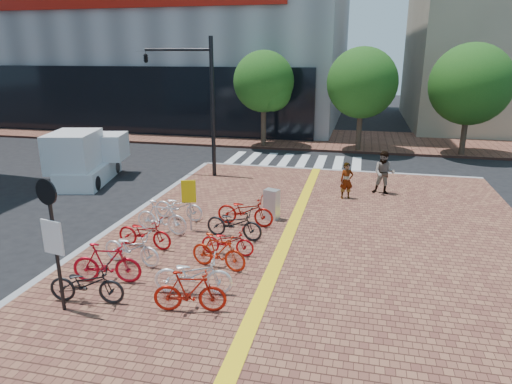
% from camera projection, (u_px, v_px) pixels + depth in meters
% --- Properties ---
extents(ground, '(120.00, 120.00, 0.00)m').
position_uv_depth(ground, '(203.00, 270.00, 12.91)').
color(ground, black).
rests_on(ground, ground).
extents(kerb_north, '(14.00, 0.25, 0.15)m').
position_uv_depth(kerb_north, '(336.00, 171.00, 23.42)').
color(kerb_north, gray).
rests_on(kerb_north, ground).
extents(far_sidewalk, '(70.00, 8.00, 0.15)m').
position_uv_depth(far_sidewalk, '(301.00, 138.00, 32.46)').
color(far_sidewalk, brown).
rests_on(far_sidewalk, ground).
extents(crosswalk, '(7.50, 4.00, 0.01)m').
position_uv_depth(crosswalk, '(294.00, 162.00, 25.85)').
color(crosswalk, silver).
rests_on(crosswalk, ground).
extents(street_trees, '(16.20, 4.60, 6.35)m').
position_uv_depth(street_trees, '(380.00, 85.00, 26.89)').
color(street_trees, '#38281E').
rests_on(street_trees, far_sidewalk).
extents(bike_0, '(1.90, 0.87, 0.97)m').
position_uv_depth(bike_0, '(87.00, 284.00, 10.84)').
color(bike_0, black).
rests_on(bike_0, sidewalk).
extents(bike_1, '(1.87, 0.81, 1.09)m').
position_uv_depth(bike_1, '(107.00, 263.00, 11.78)').
color(bike_1, '#B30C1D').
rests_on(bike_1, sidewalk).
extents(bike_2, '(1.91, 0.93, 0.96)m').
position_uv_depth(bike_2, '(132.00, 248.00, 12.84)').
color(bike_2, white).
rests_on(bike_2, sidewalk).
extents(bike_3, '(1.88, 0.82, 0.96)m').
position_uv_depth(bike_3, '(145.00, 233.00, 13.94)').
color(bike_3, '#AC0C10').
rests_on(bike_3, sidewalk).
extents(bike_4, '(1.91, 0.76, 1.12)m').
position_uv_depth(bike_4, '(161.00, 217.00, 15.01)').
color(bike_4, white).
rests_on(bike_4, sidewalk).
extents(bike_5, '(1.94, 0.86, 0.99)m').
position_uv_depth(bike_5, '(179.00, 206.00, 16.29)').
color(bike_5, white).
rests_on(bike_5, sidewalk).
extents(bike_6, '(1.75, 0.79, 1.02)m').
position_uv_depth(bike_6, '(190.00, 292.00, 10.43)').
color(bike_6, '#A1160B').
rests_on(bike_6, sidewalk).
extents(bike_7, '(2.03, 0.99, 1.02)m').
position_uv_depth(bike_7, '(193.00, 274.00, 11.23)').
color(bike_7, white).
rests_on(bike_7, sidewalk).
extents(bike_8, '(1.73, 0.80, 1.00)m').
position_uv_depth(bike_8, '(218.00, 252.00, 12.55)').
color(bike_8, '#B7230D').
rests_on(bike_8, sidewalk).
extents(bike_9, '(1.61, 0.56, 0.84)m').
position_uv_depth(bike_9, '(227.00, 241.00, 13.44)').
color(bike_9, red).
rests_on(bike_9, sidewalk).
extents(bike_10, '(2.00, 0.96, 1.01)m').
position_uv_depth(bike_10, '(234.00, 223.00, 14.64)').
color(bike_10, black).
rests_on(bike_10, sidewalk).
extents(bike_11, '(2.05, 0.82, 1.06)m').
position_uv_depth(bike_11, '(245.00, 211.00, 15.75)').
color(bike_11, '#A4110B').
rests_on(bike_11, sidewalk).
extents(pedestrian_a, '(0.63, 0.51, 1.50)m').
position_uv_depth(pedestrian_a, '(347.00, 181.00, 18.62)').
color(pedestrian_a, gray).
rests_on(pedestrian_a, sidewalk).
extents(pedestrian_b, '(0.98, 0.81, 1.84)m').
position_uv_depth(pedestrian_b, '(384.00, 173.00, 19.18)').
color(pedestrian_b, '#494E5D').
rests_on(pedestrian_b, sidewalk).
extents(utility_box, '(0.59, 0.50, 1.10)m').
position_uv_depth(utility_box, '(272.00, 204.00, 16.33)').
color(utility_box, silver).
rests_on(utility_box, sidewalk).
extents(yellow_sign, '(0.47, 0.18, 1.76)m').
position_uv_depth(yellow_sign, '(189.00, 196.00, 15.05)').
color(yellow_sign, '#B7B7BC').
rests_on(yellow_sign, sidewalk).
extents(notice_sign, '(0.58, 0.19, 3.19)m').
position_uv_depth(notice_sign, '(52.00, 230.00, 10.04)').
color(notice_sign, black).
rests_on(notice_sign, sidewalk).
extents(traffic_light_pole, '(3.49, 1.34, 6.49)m').
position_uv_depth(traffic_light_pole, '(182.00, 81.00, 21.41)').
color(traffic_light_pole, black).
rests_on(traffic_light_pole, sidewalk).
extents(box_truck, '(2.78, 4.59, 2.48)m').
position_uv_depth(box_truck, '(87.00, 158.00, 21.45)').
color(box_truck, silver).
rests_on(box_truck, ground).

